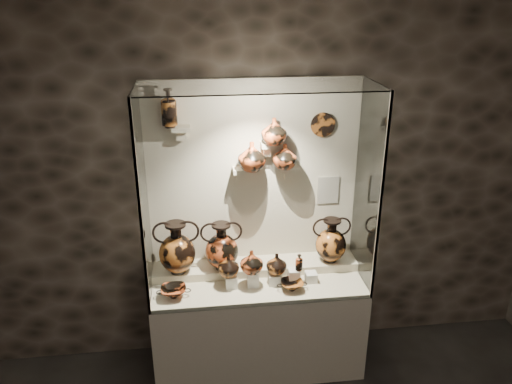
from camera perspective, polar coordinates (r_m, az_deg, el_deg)
wall_back at (r=4.01m, az=-0.31°, el=1.61°), size 5.00×0.02×3.20m
plinth at (r=4.32m, az=0.24°, el=-14.99°), size 1.70×0.60×0.80m
front_tier at (r=4.08m, az=0.25°, el=-10.35°), size 1.68×0.58×0.03m
rear_tier at (r=4.21m, az=-0.06°, el=-8.68°), size 1.70×0.25×0.10m
back_panel at (r=4.01m, az=-0.31°, el=1.59°), size 1.70×0.03×1.60m
glass_front at (r=3.45m, az=0.91°, el=-1.99°), size 1.70×0.01×1.60m
glass_left at (r=3.71m, az=-12.78°, el=-0.74°), size 0.01×0.60×1.60m
glass_right at (r=3.91m, az=12.66°, el=0.47°), size 0.01×0.60×1.60m
glass_top at (r=3.49m, az=0.30°, el=12.03°), size 1.70×0.60×0.01m
frame_post_left at (r=3.45m, az=-13.08°, el=-2.61°), size 0.02×0.02×1.60m
frame_post_right at (r=3.66m, az=14.04°, el=-1.22°), size 0.02×0.02×1.60m
pedestal_a at (r=3.99m, az=-2.84°, el=-10.15°), size 0.09×0.09×0.10m
pedestal_b at (r=3.99m, az=-0.37°, el=-9.82°), size 0.09×0.09×0.13m
pedestal_c at (r=4.02m, az=2.07°, el=-9.89°), size 0.09×0.09×0.09m
pedestal_d at (r=4.04m, az=4.34°, el=-9.54°), size 0.09×0.09×0.12m
pedestal_e at (r=4.08m, az=6.29°, el=-9.62°), size 0.09×0.09×0.08m
bracket_ul at (r=3.78m, az=-8.56°, el=7.19°), size 0.14×0.12×0.04m
bracket_ca at (r=3.89m, az=-1.64°, el=2.51°), size 0.14×0.12×0.04m
bracket_cb at (r=3.85m, az=1.30°, el=5.43°), size 0.10×0.12×0.04m
bracket_cc at (r=3.95m, az=3.87°, el=2.74°), size 0.14×0.12×0.04m
amphora_left at (r=4.01m, az=-9.03°, el=-6.30°), size 0.43×0.43×0.44m
amphora_mid at (r=4.03m, az=-3.95°, el=-6.19°), size 0.34×0.34×0.40m
amphora_right at (r=4.17m, az=8.57°, el=-5.46°), size 0.37×0.37×0.38m
jug_a at (r=3.92m, az=-3.16°, el=-8.41°), size 0.20×0.20×0.18m
jug_b at (r=3.90m, az=-0.51°, el=-7.97°), size 0.19×0.19×0.19m
jug_c at (r=3.97m, az=2.35°, el=-8.17°), size 0.17×0.17×0.17m
lekythos_small at (r=3.96m, az=4.94°, el=-7.91°), size 0.07×0.07×0.16m
kylix_left at (r=3.92m, az=-9.40°, el=-11.11°), size 0.29×0.26×0.10m
kylix_right at (r=3.96m, az=4.13°, el=-10.51°), size 0.25×0.22×0.09m
lekythos_tall at (r=3.72m, az=-9.94°, el=9.65°), size 0.16×0.16×0.31m
ovoid_vase_a at (r=3.80m, az=-0.49°, el=4.11°), size 0.27×0.27×0.23m
ovoid_vase_b at (r=3.78m, az=2.07°, el=6.97°), size 0.22×0.22×0.20m
ovoid_vase_c at (r=3.86m, az=3.31°, el=4.11°), size 0.25×0.25×0.20m
wall_plate at (r=3.95m, az=7.65°, el=7.64°), size 0.19×0.02×0.19m
info_placard at (r=4.15m, az=8.23°, el=0.23°), size 0.18×0.01×0.24m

